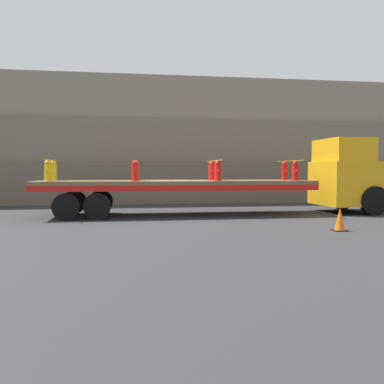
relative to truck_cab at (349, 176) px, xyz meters
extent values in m
plane|color=#2D2D30|center=(-6.87, 0.00, -1.43)|extent=(120.00, 120.00, 0.00)
cube|color=#665B4C|center=(-6.87, 6.67, -0.37)|extent=(60.00, 3.00, 2.11)
cube|color=#756B5B|center=(-6.87, 6.82, 1.74)|extent=(60.00, 3.00, 2.11)
cube|color=gray|center=(-6.87, 6.97, 3.85)|extent=(60.00, 3.00, 2.11)
cube|color=orange|center=(-0.05, 0.00, -0.28)|extent=(2.22, 2.49, 1.70)
cube|color=orange|center=(-0.27, 0.00, 1.01)|extent=(1.56, 2.29, 0.88)
cube|color=black|center=(0.56, 0.00, 0.06)|extent=(0.89, 2.19, 0.95)
cylinder|color=black|center=(0.34, -1.18, -0.89)|extent=(1.08, 0.28, 1.08)
cylinder|color=black|center=(0.34, 1.18, -0.89)|extent=(1.08, 0.28, 1.08)
cube|color=brown|center=(-6.87, 0.00, -0.22)|extent=(10.05, 2.49, 0.13)
cube|color=red|center=(-6.87, -1.21, -0.38)|extent=(10.05, 0.08, 0.20)
cube|color=red|center=(-6.87, 1.21, -0.38)|extent=(10.05, 0.08, 0.20)
cylinder|color=black|center=(-9.63, -1.15, -0.98)|extent=(0.90, 0.30, 0.90)
cylinder|color=black|center=(-9.63, 1.15, -0.98)|extent=(0.90, 0.30, 0.90)
cylinder|color=black|center=(-10.63, -1.15, -0.98)|extent=(0.90, 0.30, 0.90)
cylinder|color=black|center=(-10.63, 1.15, -0.98)|extent=(0.90, 0.30, 0.90)
cylinder|color=gold|center=(-11.29, -0.55, -0.14)|extent=(0.30, 0.30, 0.03)
cylinder|color=gold|center=(-11.29, -0.55, 0.13)|extent=(0.24, 0.24, 0.56)
sphere|color=gold|center=(-11.29, -0.55, 0.46)|extent=(0.23, 0.23, 0.23)
cylinder|color=gold|center=(-11.29, -0.72, 0.20)|extent=(0.11, 0.11, 0.11)
cylinder|color=gold|center=(-11.29, -0.37, 0.20)|extent=(0.11, 0.11, 0.11)
cylinder|color=gold|center=(-11.29, 0.55, -0.14)|extent=(0.30, 0.30, 0.03)
cylinder|color=gold|center=(-11.29, 0.55, 0.13)|extent=(0.24, 0.24, 0.56)
sphere|color=gold|center=(-11.29, 0.55, 0.46)|extent=(0.23, 0.23, 0.23)
cylinder|color=gold|center=(-11.29, 0.37, 0.20)|extent=(0.11, 0.11, 0.11)
cylinder|color=gold|center=(-11.29, 0.72, 0.20)|extent=(0.11, 0.11, 0.11)
cylinder|color=red|center=(-8.34, -0.55, -0.14)|extent=(0.30, 0.30, 0.03)
cylinder|color=red|center=(-8.34, -0.55, 0.13)|extent=(0.24, 0.24, 0.56)
sphere|color=red|center=(-8.34, -0.55, 0.46)|extent=(0.23, 0.23, 0.23)
cylinder|color=red|center=(-8.34, -0.72, 0.20)|extent=(0.11, 0.11, 0.11)
cylinder|color=red|center=(-8.34, -0.37, 0.20)|extent=(0.11, 0.11, 0.11)
cylinder|color=red|center=(-8.34, 0.55, -0.14)|extent=(0.30, 0.30, 0.03)
cylinder|color=red|center=(-8.34, 0.55, 0.13)|extent=(0.24, 0.24, 0.56)
sphere|color=red|center=(-8.34, 0.55, 0.46)|extent=(0.23, 0.23, 0.23)
cylinder|color=red|center=(-8.34, 0.37, 0.20)|extent=(0.11, 0.11, 0.11)
cylinder|color=red|center=(-8.34, 0.72, 0.20)|extent=(0.11, 0.11, 0.11)
cylinder|color=red|center=(-5.39, -0.55, -0.14)|extent=(0.30, 0.30, 0.03)
cylinder|color=red|center=(-5.39, -0.55, 0.13)|extent=(0.24, 0.24, 0.56)
sphere|color=red|center=(-5.39, -0.55, 0.46)|extent=(0.23, 0.23, 0.23)
cylinder|color=red|center=(-5.39, -0.72, 0.20)|extent=(0.11, 0.11, 0.11)
cylinder|color=red|center=(-5.39, -0.37, 0.20)|extent=(0.11, 0.11, 0.11)
cylinder|color=red|center=(-5.39, 0.55, -0.14)|extent=(0.30, 0.30, 0.03)
cylinder|color=red|center=(-5.39, 0.55, 0.13)|extent=(0.24, 0.24, 0.56)
sphere|color=red|center=(-5.39, 0.55, 0.46)|extent=(0.23, 0.23, 0.23)
cylinder|color=red|center=(-5.39, 0.37, 0.20)|extent=(0.11, 0.11, 0.11)
cylinder|color=red|center=(-5.39, 0.72, 0.20)|extent=(0.11, 0.11, 0.11)
cylinder|color=red|center=(-2.44, -0.55, -0.14)|extent=(0.30, 0.30, 0.03)
cylinder|color=red|center=(-2.44, -0.55, 0.13)|extent=(0.24, 0.24, 0.56)
sphere|color=red|center=(-2.44, -0.55, 0.46)|extent=(0.23, 0.23, 0.23)
cylinder|color=red|center=(-2.44, -0.72, 0.20)|extent=(0.11, 0.11, 0.11)
cylinder|color=red|center=(-2.44, -0.37, 0.20)|extent=(0.11, 0.11, 0.11)
cylinder|color=red|center=(-2.44, 0.55, -0.14)|extent=(0.30, 0.30, 0.03)
cylinder|color=red|center=(-2.44, 0.55, 0.13)|extent=(0.24, 0.24, 0.56)
sphere|color=red|center=(-2.44, 0.55, 0.46)|extent=(0.23, 0.23, 0.23)
cylinder|color=red|center=(-2.44, 0.37, 0.20)|extent=(0.11, 0.11, 0.11)
cylinder|color=red|center=(-2.44, 0.72, 0.20)|extent=(0.11, 0.11, 0.11)
cube|color=yellow|center=(-11.29, 0.00, 0.58)|extent=(0.05, 2.69, 0.01)
cube|color=yellow|center=(-5.39, 0.00, 0.58)|extent=(0.05, 2.69, 0.01)
cube|color=yellow|center=(-2.44, 0.00, 0.58)|extent=(0.05, 2.69, 0.01)
cube|color=black|center=(-2.91, -4.81, -1.42)|extent=(0.37, 0.37, 0.03)
cone|color=orange|center=(-2.91, -4.81, -1.10)|extent=(0.28, 0.28, 0.62)
camera|label=1|loc=(-8.69, -15.65, 0.22)|focal=40.00mm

